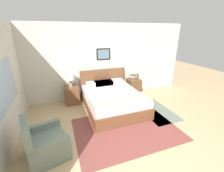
# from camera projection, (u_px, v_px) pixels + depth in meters

# --- Properties ---
(ground_plane) EXTENTS (16.00, 16.00, 0.00)m
(ground_plane) POSITION_uv_depth(u_px,v_px,m) (139.00, 160.00, 2.89)
(ground_plane) COLOR tan
(wall_back) EXTENTS (7.07, 0.09, 2.60)m
(wall_back) POSITION_uv_depth(u_px,v_px,m) (95.00, 62.00, 5.29)
(wall_back) COLOR beige
(wall_back) RESTS_ON ground_plane
(wall_left) EXTENTS (0.08, 5.62, 2.60)m
(wall_left) POSITION_uv_depth(u_px,v_px,m) (3.00, 85.00, 3.08)
(wall_left) COLOR beige
(wall_left) RESTS_ON ground_plane
(area_rug_main) EXTENTS (2.54, 1.84, 0.01)m
(area_rug_main) POSITION_uv_depth(u_px,v_px,m) (126.00, 129.00, 3.80)
(area_rug_main) COLOR brown
(area_rug_main) RESTS_ON ground_plane
(area_rug_bedside) EXTENTS (0.87, 1.57, 0.01)m
(area_rug_bedside) POSITION_uv_depth(u_px,v_px,m) (155.00, 110.00, 4.71)
(area_rug_bedside) COLOR slate
(area_rug_bedside) RESTS_ON ground_plane
(bed) EXTENTS (1.66, 2.09, 1.04)m
(bed) POSITION_uv_depth(u_px,v_px,m) (112.00, 99.00, 4.75)
(bed) COLOR brown
(bed) RESTS_ON ground_plane
(armchair) EXTENTS (0.89, 0.94, 0.83)m
(armchair) POSITION_uv_depth(u_px,v_px,m) (45.00, 144.00, 2.92)
(armchair) COLOR slate
(armchair) RESTS_ON ground_plane
(nightstand_near_window) EXTENTS (0.46, 0.50, 0.60)m
(nightstand_near_window) POSITION_uv_depth(u_px,v_px,m) (72.00, 95.00, 5.06)
(nightstand_near_window) COLOR brown
(nightstand_near_window) RESTS_ON ground_plane
(nightstand_by_door) EXTENTS (0.46, 0.50, 0.60)m
(nightstand_by_door) POSITION_uv_depth(u_px,v_px,m) (134.00, 87.00, 5.82)
(nightstand_by_door) COLOR brown
(nightstand_by_door) RESTS_ON ground_plane
(table_lamp_near_window) EXTENTS (0.28, 0.28, 0.44)m
(table_lamp_near_window) POSITION_uv_depth(u_px,v_px,m) (70.00, 78.00, 4.87)
(table_lamp_near_window) COLOR gray
(table_lamp_near_window) RESTS_ON nightstand_near_window
(table_lamp_by_door) EXTENTS (0.28, 0.28, 0.44)m
(table_lamp_by_door) POSITION_uv_depth(u_px,v_px,m) (134.00, 71.00, 5.62)
(table_lamp_by_door) COLOR gray
(table_lamp_by_door) RESTS_ON nightstand_by_door
(book_thick_bottom) EXTENTS (0.18, 0.27, 0.04)m
(book_thick_bottom) POSITION_uv_depth(u_px,v_px,m) (132.00, 79.00, 5.63)
(book_thick_bottom) COLOR #4C7551
(book_thick_bottom) RESTS_ON nightstand_by_door
(book_hardcover_middle) EXTENTS (0.16, 0.28, 0.04)m
(book_hardcover_middle) POSITION_uv_depth(u_px,v_px,m) (132.00, 78.00, 5.62)
(book_hardcover_middle) COLOR #B7332D
(book_hardcover_middle) RESTS_ON book_thick_bottom
(book_novel_upper) EXTENTS (0.19, 0.24, 0.03)m
(book_novel_upper) POSITION_uv_depth(u_px,v_px,m) (132.00, 78.00, 5.61)
(book_novel_upper) COLOR #232328
(book_novel_upper) RESTS_ON book_hardcover_middle
(book_slim_near_top) EXTENTS (0.25, 0.26, 0.04)m
(book_slim_near_top) POSITION_uv_depth(u_px,v_px,m) (132.00, 77.00, 5.59)
(book_slim_near_top) COLOR beige
(book_slim_near_top) RESTS_ON book_novel_upper
(book_paperback_top) EXTENTS (0.21, 0.26, 0.03)m
(book_paperback_top) POSITION_uv_depth(u_px,v_px,m) (132.00, 76.00, 5.58)
(book_paperback_top) COLOR #4C7551
(book_paperback_top) RESTS_ON book_slim_near_top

